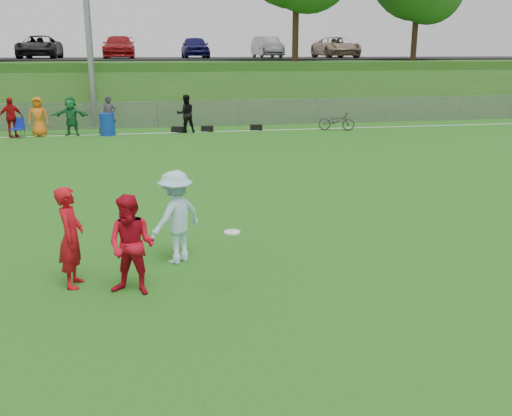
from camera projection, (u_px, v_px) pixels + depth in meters
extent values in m
plane|color=#1B6014|center=(200.00, 295.00, 8.72)|extent=(120.00, 120.00, 0.00)
cube|color=white|center=(160.00, 133.00, 25.74)|extent=(60.00, 0.10, 0.01)
cube|color=gray|center=(158.00, 115.00, 27.47)|extent=(58.00, 0.02, 1.20)
cube|color=gray|center=(157.00, 101.00, 27.30)|extent=(58.00, 0.04, 0.04)
cube|color=#235016|center=(152.00, 83.00, 37.63)|extent=(120.00, 18.00, 3.00)
cube|color=black|center=(150.00, 59.00, 39.10)|extent=(120.00, 12.00, 0.10)
cylinder|color=black|center=(417.00, 1.00, 34.56)|extent=(0.36, 0.36, 7.00)
imported|color=black|center=(40.00, 47.00, 36.64)|extent=(2.39, 5.18, 1.44)
imported|color=maroon|center=(119.00, 47.00, 37.58)|extent=(2.02, 4.96, 1.44)
imported|color=#12114D|center=(195.00, 47.00, 38.51)|extent=(1.70, 4.23, 1.44)
imported|color=gray|center=(267.00, 47.00, 39.45)|extent=(1.52, 4.37, 1.44)
imported|color=tan|center=(336.00, 47.00, 40.39)|extent=(2.39, 5.18, 1.44)
imported|color=#AD0C0F|center=(11.00, 117.00, 24.34)|extent=(1.07, 0.80, 1.69)
imported|color=orange|center=(38.00, 117.00, 24.55)|extent=(0.86, 0.59, 1.69)
imported|color=#1D6E36|center=(71.00, 116.00, 24.80)|extent=(1.63, 0.72, 1.69)
imported|color=#303033|center=(109.00, 115.00, 25.11)|extent=(0.66, 0.47, 1.69)
imported|color=black|center=(186.00, 114.00, 25.74)|extent=(0.91, 0.76, 1.69)
cube|color=black|center=(106.00, 131.00, 25.36)|extent=(0.60, 0.42, 0.26)
cube|color=black|center=(178.00, 130.00, 25.95)|extent=(0.62, 0.51, 0.26)
cube|color=black|center=(207.00, 129.00, 26.21)|extent=(0.60, 0.38, 0.26)
cube|color=black|center=(256.00, 127.00, 26.64)|extent=(0.57, 0.33, 0.26)
imported|color=#B50C16|center=(71.00, 237.00, 8.86)|extent=(0.45, 0.63, 1.61)
imported|color=red|center=(132.00, 245.00, 8.58)|extent=(0.93, 0.84, 1.56)
imported|color=#ACDBEF|center=(176.00, 217.00, 9.88)|extent=(1.21, 1.14, 1.64)
cylinder|color=white|center=(232.00, 232.00, 8.37)|extent=(0.24, 0.24, 0.02)
cylinder|color=#0E3297|center=(107.00, 124.00, 24.96)|extent=(0.70, 0.70, 0.97)
cube|color=#0F24AA|center=(17.00, 129.00, 24.30)|extent=(0.57, 0.57, 0.05)
cube|color=#0F24AA|center=(19.00, 123.00, 24.45)|extent=(0.45, 0.16, 0.46)
imported|color=#2B2A2D|center=(337.00, 121.00, 26.52)|extent=(1.76, 1.20, 0.88)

